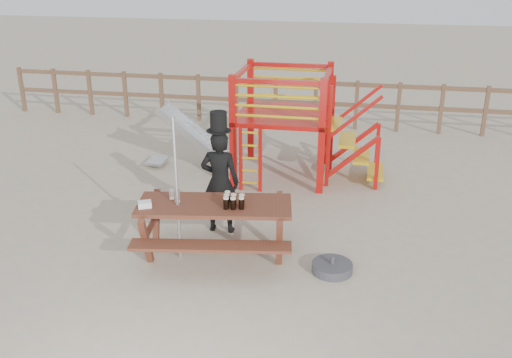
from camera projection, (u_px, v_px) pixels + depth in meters
name	position (u px, v px, depth m)	size (l,w,h in m)	color
ground	(230.00, 264.00, 8.02)	(60.00, 60.00, 0.00)	#B3A38B
back_fence	(295.00, 97.00, 14.13)	(15.09, 0.09, 1.20)	brown
playground_fort	(279.00, 122.00, 10.86)	(4.71, 1.84, 2.10)	#B20F0B
picnic_table	(215.00, 223.00, 8.02)	(2.34, 1.79, 0.83)	brown
man_with_hat	(220.00, 179.00, 8.67)	(0.60, 0.40, 1.92)	black
metal_pole	(177.00, 191.00, 7.80)	(0.05, 0.05, 2.08)	#B2B2B7
parasol_base	(332.00, 267.00, 7.79)	(0.56, 0.56, 0.24)	#3A3A3F
paper_bag	(145.00, 204.00, 7.79)	(0.18, 0.14, 0.08)	white
stout_pints	(233.00, 201.00, 7.79)	(0.31, 0.28, 0.17)	black
empty_glasses	(175.00, 196.00, 7.98)	(0.19, 0.16, 0.15)	silver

